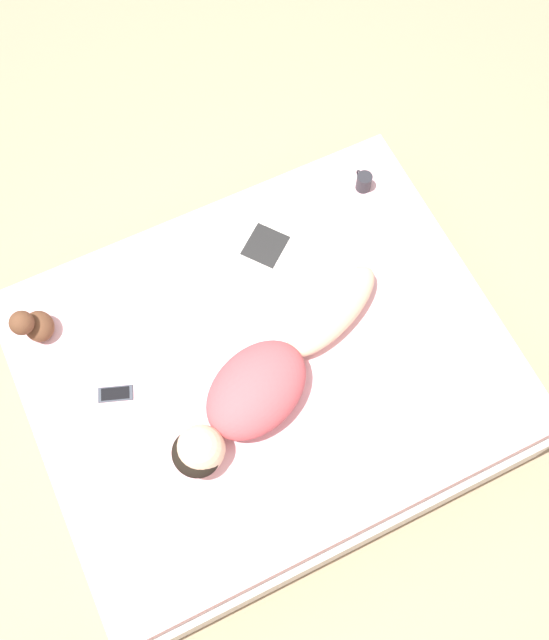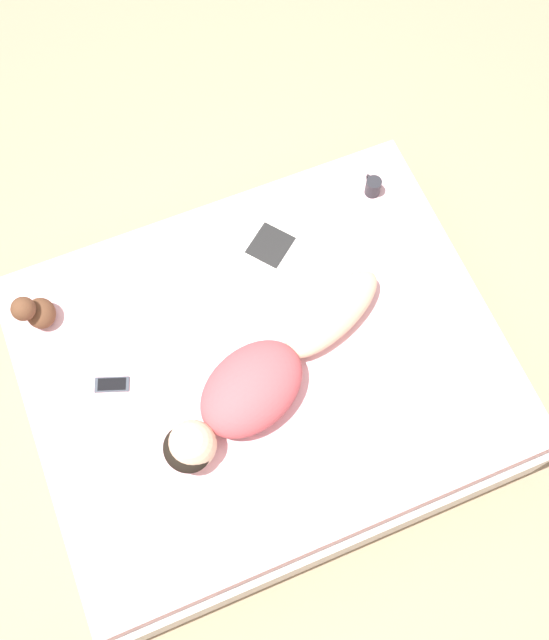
# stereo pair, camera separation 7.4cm
# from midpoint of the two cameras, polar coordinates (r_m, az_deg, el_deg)

# --- Properties ---
(ground_plane) EXTENTS (12.00, 12.00, 0.00)m
(ground_plane) POSITION_cam_midpoint_polar(r_m,az_deg,el_deg) (3.75, -1.14, -5.87)
(ground_plane) COLOR #9E8466
(bed) EXTENTS (1.68, 2.07, 0.57)m
(bed) POSITION_cam_midpoint_polar(r_m,az_deg,el_deg) (3.49, -1.22, -4.56)
(bed) COLOR beige
(bed) RESTS_ON ground_plane
(person) EXTENTS (0.65, 1.18, 0.20)m
(person) POSITION_cam_midpoint_polar(r_m,az_deg,el_deg) (3.09, -1.33, -4.57)
(person) COLOR #DBB28E
(person) RESTS_ON bed
(open_magazine) EXTENTS (0.57, 0.52, 0.01)m
(open_magazine) POSITION_cam_midpoint_polar(r_m,az_deg,el_deg) (3.40, 0.53, 4.83)
(open_magazine) COLOR silver
(open_magazine) RESTS_ON bed
(coffee_mug) EXTENTS (0.11, 0.07, 0.09)m
(coffee_mug) POSITION_cam_midpoint_polar(r_m,az_deg,el_deg) (3.57, 6.21, 10.43)
(coffee_mug) COLOR #232328
(coffee_mug) RESTS_ON bed
(cell_phone) EXTENTS (0.11, 0.16, 0.01)m
(cell_phone) POSITION_cam_midpoint_polar(r_m,az_deg,el_deg) (3.24, -12.67, -5.53)
(cell_phone) COLOR #333842
(cell_phone) RESTS_ON bed
(plush_toy) EXTENTS (0.14, 0.16, 0.20)m
(plush_toy) POSITION_cam_midpoint_polar(r_m,az_deg,el_deg) (3.34, -18.52, -0.39)
(plush_toy) COLOR brown
(plush_toy) RESTS_ON bed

